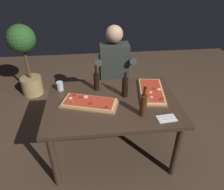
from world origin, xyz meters
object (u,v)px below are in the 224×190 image
(seated_diner, at_px, (115,70))
(vinegar_bottle_green, at_px, (96,81))
(oil_bottle_amber, at_px, (125,87))
(diner_chair, at_px, (113,82))
(wine_bottle_dark, at_px, (143,105))
(tumbler_near_camera, at_px, (60,86))
(potted_plant_corner, at_px, (25,55))
(dining_table, at_px, (112,109))
(pizza_rectangular_left, at_px, (151,91))
(pizza_rectangular_front, at_px, (89,103))

(seated_diner, bearing_deg, vinegar_bottle_green, -119.03)
(oil_bottle_amber, bearing_deg, diner_chair, 92.80)
(wine_bottle_dark, relative_size, diner_chair, 0.36)
(tumbler_near_camera, distance_m, potted_plant_corner, 1.35)
(dining_table, relative_size, potted_plant_corner, 1.17)
(tumbler_near_camera, relative_size, diner_chair, 0.12)
(pizza_rectangular_left, xyz_separation_m, potted_plant_corner, (-1.70, 1.35, -0.04))
(diner_chair, distance_m, seated_diner, 0.28)
(potted_plant_corner, bearing_deg, diner_chair, -24.42)
(pizza_rectangular_left, height_order, potted_plant_corner, potted_plant_corner)
(pizza_rectangular_left, bearing_deg, wine_bottle_dark, -116.56)
(vinegar_bottle_green, height_order, potted_plant_corner, potted_plant_corner)
(dining_table, xyz_separation_m, tumbler_near_camera, (-0.57, 0.30, 0.15))
(pizza_rectangular_front, bearing_deg, tumbler_near_camera, 135.42)
(diner_chair, bearing_deg, potted_plant_corner, 155.58)
(pizza_rectangular_left, xyz_separation_m, wine_bottle_dark, (-0.19, -0.38, 0.10))
(pizza_rectangular_left, relative_size, vinegar_bottle_green, 2.00)
(pizza_rectangular_front, xyz_separation_m, seated_diner, (0.35, 0.76, -0.02))
(vinegar_bottle_green, relative_size, potted_plant_corner, 0.25)
(dining_table, height_order, tumbler_near_camera, tumbler_near_camera)
(pizza_rectangular_left, height_order, diner_chair, diner_chair)
(pizza_rectangular_front, height_order, pizza_rectangular_left, same)
(oil_bottle_amber, xyz_separation_m, seated_diner, (-0.04, 0.64, -0.11))
(vinegar_bottle_green, distance_m, diner_chair, 0.74)
(wine_bottle_dark, bearing_deg, pizza_rectangular_left, 63.44)
(pizza_rectangular_left, distance_m, tumbler_near_camera, 1.04)
(seated_diner, bearing_deg, wine_bottle_dark, -81.03)
(dining_table, xyz_separation_m, wine_bottle_dark, (0.26, -0.26, 0.22))
(pizza_rectangular_left, xyz_separation_m, tumbler_near_camera, (-1.02, 0.18, 0.03))
(wine_bottle_dark, xyz_separation_m, seated_diner, (-0.16, 0.99, -0.12))
(tumbler_near_camera, bearing_deg, oil_bottle_amber, -15.98)
(vinegar_bottle_green, bearing_deg, potted_plant_corner, 132.09)
(pizza_rectangular_front, bearing_deg, potted_plant_corner, 123.81)
(pizza_rectangular_left, relative_size, oil_bottle_amber, 2.09)
(dining_table, relative_size, pizza_rectangular_left, 2.33)
(diner_chair, bearing_deg, seated_diner, -90.00)
(tumbler_near_camera, relative_size, potted_plant_corner, 0.08)
(pizza_rectangular_front, height_order, wine_bottle_dark, wine_bottle_dark)
(pizza_rectangular_left, bearing_deg, diner_chair, 115.16)
(dining_table, relative_size, seated_diner, 1.05)
(pizza_rectangular_front, bearing_deg, pizza_rectangular_left, 11.90)
(pizza_rectangular_left, distance_m, vinegar_bottle_green, 0.63)
(pizza_rectangular_front, distance_m, wine_bottle_dark, 0.57)
(seated_diner, height_order, potted_plant_corner, seated_diner)
(oil_bottle_amber, distance_m, seated_diner, 0.65)
(dining_table, distance_m, oil_bottle_amber, 0.27)
(seated_diner, bearing_deg, pizza_rectangular_left, -60.69)
(oil_bottle_amber, bearing_deg, pizza_rectangular_left, 5.27)
(wine_bottle_dark, bearing_deg, oil_bottle_amber, 108.86)
(pizza_rectangular_left, height_order, tumbler_near_camera, tumbler_near_camera)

